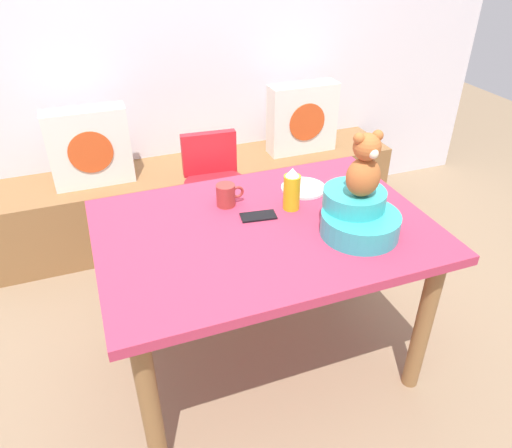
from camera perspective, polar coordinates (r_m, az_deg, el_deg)
The scene contains 14 objects.
ground_plane at distance 2.40m, azimuth 0.87°, elevation -15.30°, with size 8.00×8.00×0.00m, color #8C7256.
back_wall at distance 3.07m, azimuth -9.85°, elevation 23.20°, with size 4.40×0.10×2.60m, color silver.
window_bench at distance 3.17m, azimuth -7.04°, elevation 3.08°, with size 2.60×0.44×0.46m, color olive.
pillow_floral_left at distance 2.89m, azimuth -18.97°, elevation 8.51°, with size 0.44×0.15×0.44m.
pillow_floral_right at distance 3.18m, azimuth 5.46°, elevation 12.25°, with size 0.44×0.15×0.44m.
book_stack at distance 3.07m, azimuth -6.00°, elevation 7.55°, with size 0.20×0.14×0.06m, color #B1BA7F.
dining_table at distance 1.97m, azimuth 1.02°, elevation -2.76°, with size 1.31×0.91×0.74m.
highchair at distance 2.66m, azimuth -4.82°, elevation 4.27°, with size 0.34×0.47×0.79m.
infant_seat_teal at distance 1.88m, azimuth 11.91°, elevation 0.99°, with size 0.30×0.33×0.16m.
teddy_bear at distance 1.79m, azimuth 12.65°, elevation 6.63°, with size 0.13×0.12×0.25m.
ketchup_bottle at distance 1.99m, azimuth 4.23°, elevation 4.04°, with size 0.07×0.07×0.18m.
coffee_mug at distance 2.03m, azimuth -3.50°, elevation 3.43°, with size 0.12×0.08×0.09m.
dinner_plate_near at distance 2.18m, azimuth 5.60°, elevation 4.22°, with size 0.20×0.20×0.01m, color white.
cell_phone at distance 1.97m, azimuth 0.22°, elevation 0.92°, with size 0.07×0.14×0.01m, color black.
Camera 1 is at (-0.60, -1.49, 1.78)m, focal length 34.03 mm.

